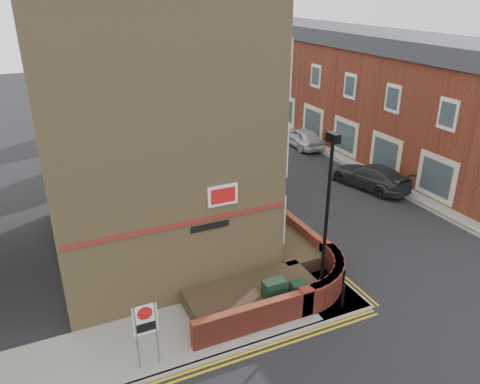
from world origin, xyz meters
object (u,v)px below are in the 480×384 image
at_px(lamppost, 326,220).
at_px(zone_sign, 146,325).
at_px(utility_cabinet_large, 274,295).
at_px(silver_car_near, 243,167).

height_order(lamppost, zone_sign, lamppost).
height_order(utility_cabinet_large, zone_sign, zone_sign).
relative_size(utility_cabinet_large, zone_sign, 0.55).
bearing_deg(silver_car_near, utility_cabinet_large, -127.54).
relative_size(lamppost, silver_car_near, 1.37).
xyz_separation_m(lamppost, zone_sign, (-6.60, -0.70, -1.70)).
xyz_separation_m(utility_cabinet_large, silver_car_near, (4.32, 11.84, 0.04)).
relative_size(lamppost, utility_cabinet_large, 5.25).
height_order(utility_cabinet_large, silver_car_near, silver_car_near).
height_order(lamppost, silver_car_near, lamppost).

